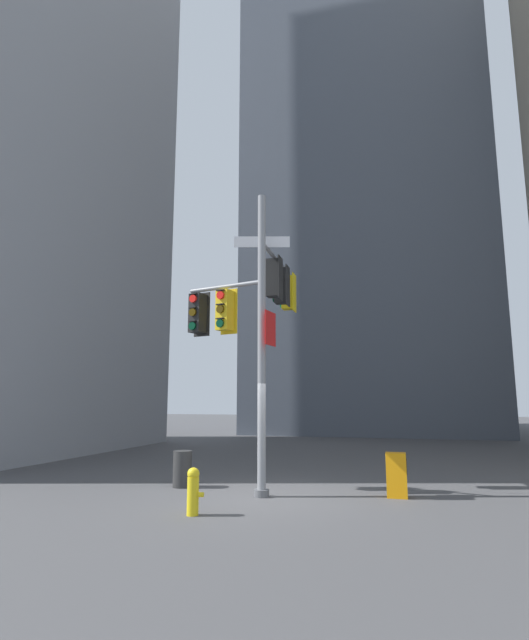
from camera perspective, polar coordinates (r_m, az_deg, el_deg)
ground at (r=11.52m, az=-0.35°, el=-19.98°), size 120.00×120.00×0.00m
building_mid_block at (r=39.40m, az=11.92°, el=10.79°), size 15.82×15.82×31.13m
signal_pole_assembly at (r=12.62m, az=-0.86°, el=1.57°), size 2.64×3.70×7.08m
fire_hydrant at (r=9.79m, az=-8.34°, el=-19.09°), size 0.33×0.23×0.86m
newspaper_box at (r=11.74m, az=15.19°, el=-17.08°), size 0.45×0.36×0.96m
trash_bin at (r=12.82m, az=-9.59°, el=-16.79°), size 0.46×0.46×0.87m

